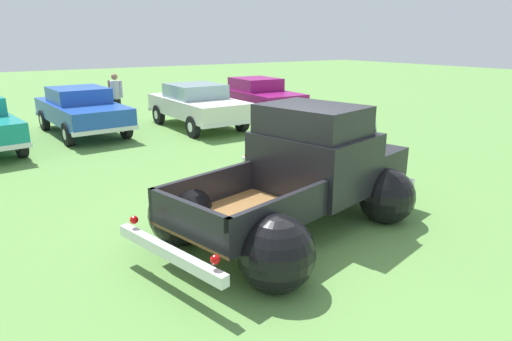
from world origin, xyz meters
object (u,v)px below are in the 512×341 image
show_car_1 (81,109)px  lane_cone_0 (246,163)px  spectator_0 (116,95)px  show_car_2 (197,104)px  show_car_3 (257,96)px  vintage_pickup_truck (304,180)px

show_car_1 → lane_cone_0: 6.94m
show_car_1 → spectator_0: size_ratio=2.63×
show_car_2 → show_car_3: (2.93, 0.81, -0.00)m
vintage_pickup_truck → show_car_1: 9.40m
vintage_pickup_truck → show_car_2: bearing=61.6°
show_car_1 → show_car_3: size_ratio=1.05×
vintage_pickup_truck → spectator_0: vintage_pickup_truck is taller
show_car_1 → lane_cone_0: show_car_1 is taller
show_car_2 → lane_cone_0: size_ratio=6.72×
show_car_3 → lane_cone_0: 7.91m
show_car_3 → spectator_0: (-4.88, 1.69, 0.20)m
lane_cone_0 → show_car_1: bearing=105.4°
vintage_pickup_truck → show_car_3: vintage_pickup_truck is taller
spectator_0 → lane_cone_0: bearing=45.2°
show_car_1 → spectator_0: bearing=130.2°
vintage_pickup_truck → lane_cone_0: (0.58, 2.65, -0.45)m
spectator_0 → show_car_1: bearing=-3.3°
show_car_2 → lane_cone_0: 5.88m
spectator_0 → show_car_2: bearing=80.9°
show_car_2 → show_car_3: same height
show_car_2 → lane_cone_0: bearing=-16.8°
lane_cone_0 → vintage_pickup_truck: bearing=-102.3°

